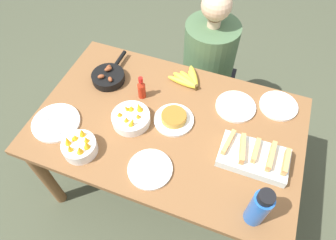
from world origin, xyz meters
name	(u,v)px	position (x,y,z in m)	size (l,w,h in m)	color
ground_plane	(168,180)	(0.00, 0.00, 0.00)	(14.00, 14.00, 0.00)	#474C38
dining_table	(168,133)	(0.00, 0.00, 0.63)	(1.44, 0.91, 0.73)	brown
banana_bunch	(188,80)	(0.01, 0.33, 0.75)	(0.21, 0.19, 0.04)	yellow
melon_tray	(254,157)	(0.47, -0.06, 0.76)	(0.34, 0.20, 0.10)	silver
skillet	(109,77)	(-0.45, 0.18, 0.76)	(0.20, 0.33, 0.08)	black
frittata_plate_center	(174,118)	(0.02, 0.03, 0.75)	(0.22, 0.22, 0.05)	white
empty_plate_near_front	(278,106)	(0.54, 0.33, 0.73)	(0.21, 0.21, 0.02)	white
empty_plate_far_left	(150,169)	(0.02, -0.29, 0.73)	(0.22, 0.22, 0.02)	white
empty_plate_far_right	(236,106)	(0.32, 0.24, 0.73)	(0.22, 0.22, 0.02)	white
empty_plate_mid_edge	(56,123)	(-0.57, -0.22, 0.73)	(0.26, 0.26, 0.02)	white
fruit_bowl_mango	(131,118)	(-0.19, -0.06, 0.76)	(0.21, 0.21, 0.11)	white
fruit_bowl_citrus	(80,146)	(-0.35, -0.32, 0.77)	(0.17, 0.17, 0.12)	white
water_bottle	(259,208)	(0.53, -0.34, 0.84)	(0.09, 0.09, 0.25)	blue
hot_sauce_bottle	(142,88)	(-0.21, 0.13, 0.79)	(0.04, 0.04, 0.15)	#B72814
person_figure	(206,75)	(0.04, 0.70, 0.45)	(0.39, 0.39, 1.12)	black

